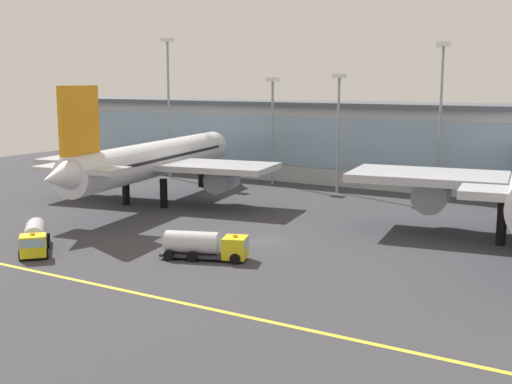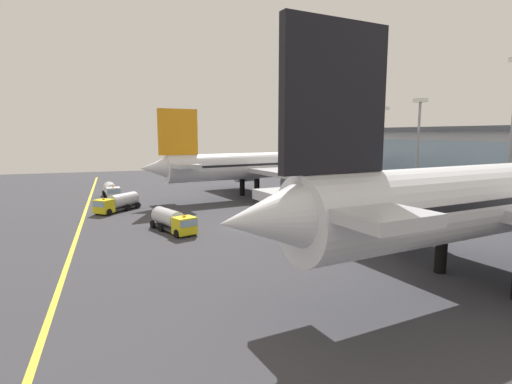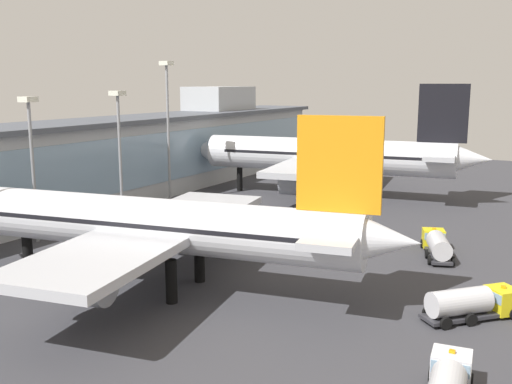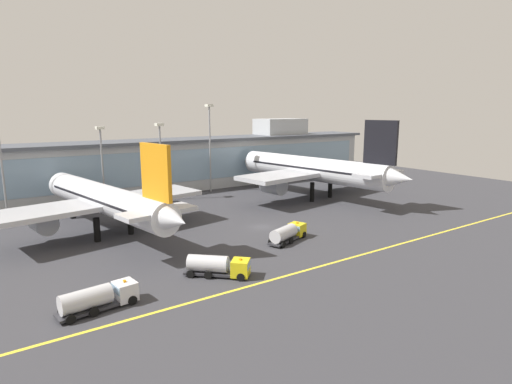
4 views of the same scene
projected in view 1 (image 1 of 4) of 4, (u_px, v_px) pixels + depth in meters
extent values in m
plane|color=#38383D|center=(264.00, 241.00, 75.84)|extent=(194.39, 194.39, 0.00)
cube|color=yellow|center=(138.00, 293.00, 57.24)|extent=(155.51, 0.50, 0.01)
cube|color=#ADB2B7|center=(399.00, 147.00, 114.08)|extent=(138.85, 12.00, 13.68)
cube|color=#84A3BC|center=(387.00, 146.00, 108.85)|extent=(133.29, 0.20, 8.76)
cube|color=#4C515B|center=(401.00, 105.00, 112.86)|extent=(141.85, 14.00, 0.80)
cylinder|color=black|center=(126.00, 191.00, 97.57)|extent=(1.10, 1.10, 4.23)
cylinder|color=black|center=(164.00, 193.00, 95.34)|extent=(1.10, 1.10, 4.23)
cylinder|color=black|center=(201.00, 175.00, 114.14)|extent=(1.10, 1.10, 4.23)
cylinder|color=silver|center=(155.00, 159.00, 98.77)|extent=(12.49, 42.04, 5.29)
cone|color=silver|center=(217.00, 146.00, 119.46)|extent=(5.78, 5.57, 5.03)
cone|color=silver|center=(60.00, 177.00, 77.77)|extent=(5.44, 6.51, 4.50)
cube|color=#84A3BC|center=(209.00, 142.00, 116.30)|extent=(4.55, 4.34, 1.59)
cube|color=black|center=(155.00, 157.00, 98.71)|extent=(11.38, 35.47, 0.42)
cube|color=#B7BAC1|center=(155.00, 164.00, 98.88)|extent=(38.11, 16.31, 0.85)
cylinder|color=#999EA8|center=(103.00, 173.00, 104.26)|extent=(4.59, 5.99, 3.70)
cylinder|color=#999EA8|center=(222.00, 180.00, 96.98)|extent=(4.59, 5.99, 3.70)
cube|color=orange|center=(79.00, 120.00, 80.70)|extent=(1.94, 7.51, 8.46)
cube|color=#B7BAC1|center=(81.00, 169.00, 81.72)|extent=(12.44, 6.58, 0.68)
cylinder|color=black|center=(502.00, 224.00, 73.58)|extent=(1.10, 1.10, 4.87)
cylinder|color=#999EA8|center=(432.00, 194.00, 81.18)|extent=(5.06, 6.39, 4.26)
cylinder|color=black|center=(241.00, 252.00, 68.74)|extent=(1.14, 0.66, 1.10)
cylinder|color=black|center=(235.00, 259.00, 66.23)|extent=(1.14, 0.66, 1.10)
cylinder|color=black|center=(199.00, 250.00, 69.58)|extent=(1.14, 0.66, 1.10)
cylinder|color=black|center=(192.00, 257.00, 67.07)|extent=(1.14, 0.66, 1.10)
cylinder|color=black|center=(176.00, 249.00, 70.05)|extent=(1.14, 0.66, 1.10)
cylinder|color=black|center=(169.00, 255.00, 67.54)|extent=(1.14, 0.66, 1.10)
cube|color=#2D2D33|center=(197.00, 254.00, 68.31)|extent=(7.90, 4.79, 0.30)
cube|color=yellow|center=(235.00, 247.00, 67.39)|extent=(3.09, 3.24, 2.20)
cube|color=#84A3BC|center=(235.00, 243.00, 67.31)|extent=(3.14, 3.18, 0.88)
cylinder|color=silver|center=(192.00, 242.00, 68.19)|extent=(6.03, 4.07, 2.30)
cube|color=orange|center=(235.00, 236.00, 67.19)|extent=(0.30, 0.40, 0.20)
cylinder|color=black|center=(47.00, 253.00, 68.42)|extent=(1.01, 0.97, 1.10)
cylinder|color=black|center=(20.00, 255.00, 67.72)|extent=(1.01, 0.97, 1.10)
cylinder|color=black|center=(48.00, 243.00, 72.69)|extent=(1.01, 0.97, 1.10)
cylinder|color=black|center=(23.00, 245.00, 71.99)|extent=(1.01, 0.97, 1.10)
cylinder|color=black|center=(49.00, 238.00, 75.08)|extent=(1.01, 0.97, 1.10)
cylinder|color=black|center=(25.00, 239.00, 74.38)|extent=(1.01, 0.97, 1.10)
cube|color=#2D2D33|center=(36.00, 245.00, 72.19)|extent=(7.11, 6.89, 0.30)
cube|color=yellow|center=(33.00, 246.00, 68.19)|extent=(3.49, 3.50, 2.20)
cube|color=#84A3BC|center=(33.00, 241.00, 68.10)|extent=(3.48, 3.49, 0.88)
cylinder|color=silver|center=(35.00, 232.00, 72.48)|extent=(5.64, 5.50, 2.30)
cube|color=orange|center=(33.00, 234.00, 67.98)|extent=(0.30, 0.40, 0.20)
cylinder|color=gray|center=(169.00, 111.00, 123.24)|extent=(0.44, 0.44, 25.33)
cube|color=silver|center=(167.00, 40.00, 121.05)|extent=(1.80, 1.80, 0.70)
cylinder|color=gray|center=(440.00, 124.00, 101.48)|extent=(0.44, 0.44, 23.39)
cube|color=silver|center=(444.00, 44.00, 99.45)|extent=(1.80, 1.80, 0.70)
cylinder|color=gray|center=(338.00, 136.00, 107.12)|extent=(0.44, 0.44, 18.69)
cube|color=silver|center=(339.00, 76.00, 105.49)|extent=(1.80, 1.80, 0.70)
cylinder|color=gray|center=(272.00, 133.00, 116.10)|extent=(0.44, 0.44, 18.11)
cube|color=silver|center=(273.00, 80.00, 114.52)|extent=(1.80, 1.80, 0.70)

